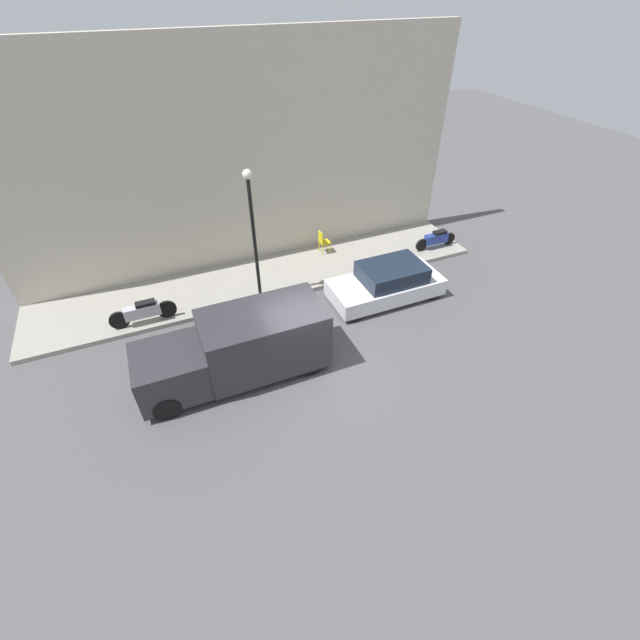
{
  "coord_description": "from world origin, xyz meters",
  "views": [
    {
      "loc": [
        -8.46,
        3.44,
        9.23
      ],
      "look_at": [
        1.25,
        -0.71,
        0.6
      ],
      "focal_mm": 24.0,
      "sensor_mm": 36.0,
      "label": 1
    }
  ],
  "objects": [
    {
      "name": "motorcycle_blue",
      "position": [
        4.33,
        -7.32,
        0.55
      ],
      "size": [
        0.3,
        1.9,
        0.74
      ],
      "color": "navy",
      "rests_on": "sidewalk"
    },
    {
      "name": "cafe_chair",
      "position": [
        5.81,
        -2.79,
        0.69
      ],
      "size": [
        0.4,
        0.4,
        0.94
      ],
      "color": "yellow",
      "rests_on": "sidewalk"
    },
    {
      "name": "building_facade",
      "position": [
        6.71,
        0.0,
        3.99
      ],
      "size": [
        0.3,
        16.88,
        7.98
      ],
      "color": "beige",
      "rests_on": "ground_plane"
    },
    {
      "name": "delivery_van",
      "position": [
        0.55,
        2.14,
        1.02
      ],
      "size": [
        1.87,
        5.32,
        2.0
      ],
      "color": "#2D2D33",
      "rests_on": "ground_plane"
    },
    {
      "name": "ground_plane",
      "position": [
        0.0,
        0.0,
        0.0
      ],
      "size": [
        60.0,
        60.0,
        0.0
      ],
      "primitive_type": "plane",
      "color": "#514F51"
    },
    {
      "name": "streetlamp",
      "position": [
        3.97,
        0.48,
        3.02
      ],
      "size": [
        0.31,
        0.31,
        4.55
      ],
      "color": "black",
      "rests_on": "sidewalk"
    },
    {
      "name": "scooter_silver",
      "position": [
        3.94,
        4.45,
        0.59
      ],
      "size": [
        0.3,
        2.13,
        0.79
      ],
      "color": "#B7B7BF",
      "rests_on": "sidewalk"
    },
    {
      "name": "parked_car",
      "position": [
        2.22,
        -3.73,
        0.62
      ],
      "size": [
        1.8,
        4.04,
        1.3
      ],
      "color": "silver",
      "rests_on": "ground_plane"
    },
    {
      "name": "sidewalk",
      "position": [
        5.06,
        0.0,
        0.08
      ],
      "size": [
        2.99,
        16.88,
        0.15
      ],
      "color": "gray",
      "rests_on": "ground_plane"
    }
  ]
}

